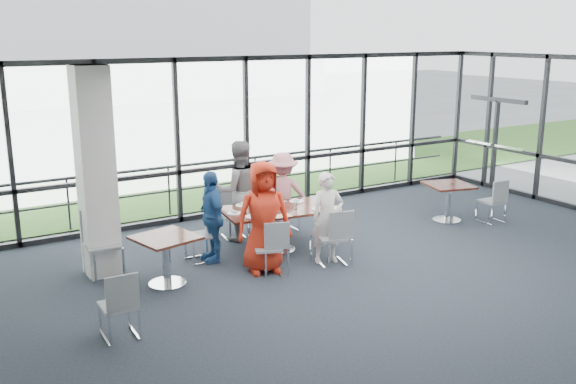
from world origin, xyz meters
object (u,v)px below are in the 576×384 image
diner_near_left (263,217)px  chair_main_fr (286,210)px  chair_main_fl (233,216)px  chair_spare_lb (103,245)px  chair_spare_r (492,201)px  diner_end (212,216)px  chair_main_nr (332,237)px  side_table_left (166,245)px  chair_spare_la (118,305)px  diner_far_left (239,191)px  chair_main_end (200,236)px  side_table_right (448,190)px  chair_main_nl (268,248)px  structural_column (96,173)px  main_table (279,215)px  diner_far_right (283,194)px  diner_near_right (327,218)px

diner_near_left → chair_main_fr: diner_near_left is taller
chair_main_fl → chair_main_fr: 1.04m
chair_spare_lb → chair_spare_r: 7.42m
diner_end → chair_main_nr: (1.58, -1.14, -0.31)m
side_table_left → chair_spare_la: bearing=-130.3°
diner_far_left → chair_spare_lb: size_ratio=1.81×
chair_main_fl → chair_main_end: (-1.02, -0.83, 0.02)m
side_table_right → chair_spare_lb: 6.69m
chair_spare_lb → diner_end: bearing=177.8°
chair_main_nl → chair_spare_r: 5.14m
chair_spare_r → structural_column: bearing=173.4°
chair_main_nr → chair_spare_la: chair_main_nr is taller
chair_spare_r → side_table_left: bearing=-179.3°
main_table → chair_main_fr: (0.69, 0.92, -0.22)m
diner_end → chair_spare_r: bearing=86.1°
side_table_right → diner_far_right: bearing=163.1°
structural_column → chair_spare_la: size_ratio=3.74×
diner_end → chair_spare_r: size_ratio=1.78×
diner_near_right → chair_spare_lb: size_ratio=1.49×
chair_main_end → main_table: bearing=81.4°
diner_far_left → chair_main_end: bearing=43.8°
diner_end → chair_spare_la: diner_end is taller
diner_near_left → chair_main_fl: (0.36, 1.77, -0.47)m
diner_far_right → chair_spare_r: size_ratio=1.81×
main_table → diner_end: 1.20m
diner_near_left → main_table: bearing=58.7°
chair_main_nl → chair_main_nr: 1.11m
chair_main_fr → chair_main_end: (-2.06, -0.70, 0.03)m
diner_near_left → chair_main_fl: diner_near_left is taller
diner_end → chair_main_nr: bearing=59.1°
diner_near_left → diner_far_right: bearing=63.3°
main_table → diner_end: diner_end is taller
diner_near_left → diner_far_right: size_ratio=1.15×
structural_column → chair_main_end: (1.53, -0.28, -1.17)m
chair_main_fl → chair_main_nl: bearing=88.6°
diner_far_left → diner_end: (-0.89, -0.76, -0.15)m
side_table_left → diner_end: (1.02, 0.60, 0.13)m
diner_near_left → diner_end: (-0.49, 0.86, -0.13)m
diner_far_right → chair_main_end: bearing=37.7°
chair_main_end → structural_column: bearing=-99.7°
main_table → diner_far_right: diner_far_right is taller
structural_column → diner_end: bearing=-12.2°
chair_spare_lb → chair_spare_r: (7.34, -1.08, -0.08)m
side_table_left → diner_near_right: size_ratio=0.66×
side_table_left → chair_main_nr: chair_main_nr is taller
diner_far_right → chair_main_nl: bearing=74.3°
diner_near_left → diner_end: 0.99m
diner_near_right → chair_spare_r: bearing=16.3°
chair_main_fl → chair_main_end: size_ratio=0.95×
chair_spare_lb → chair_spare_la: bearing=83.9°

